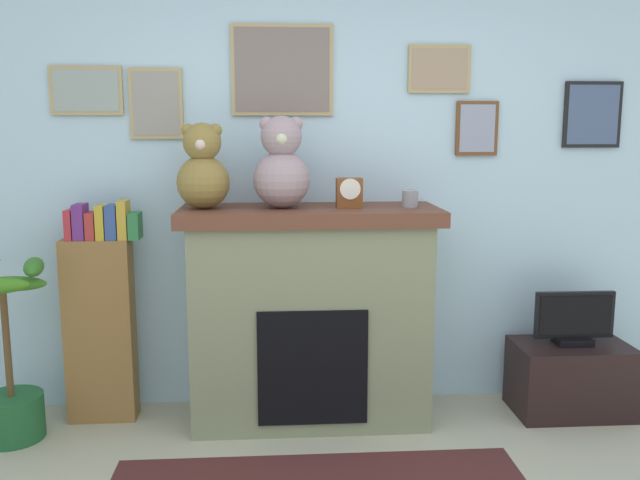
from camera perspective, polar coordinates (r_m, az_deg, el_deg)
name	(u,v)px	position (r m, az deg, el deg)	size (l,w,h in m)	color
back_wall	(327,184)	(3.97, 0.61, 4.75)	(5.20, 0.15, 2.60)	silver
fireplace	(310,314)	(3.77, -0.86, -6.29)	(1.41, 0.59, 1.21)	gray
bookshelf	(101,318)	(3.95, -18.15, -6.29)	(0.43, 0.16, 1.25)	olive
potted_plant	(6,367)	(3.93, -25.09, -9.77)	(0.54, 0.56, 0.97)	#1E592D
tv_stand	(570,378)	(4.22, 20.49, -10.94)	(0.65, 0.40, 0.41)	black
television	(574,320)	(4.11, 20.78, -6.40)	(0.46, 0.14, 0.31)	black
candle_jar	(410,199)	(3.70, 7.65, 3.49)	(0.09, 0.09, 0.09)	gray
mantel_clock	(349,193)	(3.64, 2.49, 4.03)	(0.14, 0.10, 0.16)	brown
teddy_bear_cream	(203,170)	(3.63, -9.92, 5.85)	(0.28, 0.28, 0.46)	olive
teddy_bear_tan	(282,167)	(3.61, -3.28, 6.22)	(0.31, 0.31, 0.49)	#9F878F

